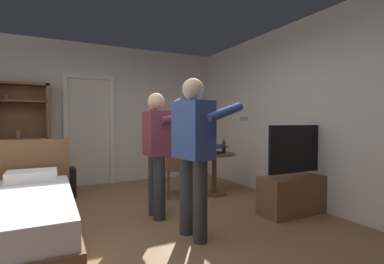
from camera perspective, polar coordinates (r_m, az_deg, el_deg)
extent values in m
plane|color=olive|center=(3.38, -9.96, -19.31)|extent=(6.15, 6.15, 0.00)
cube|color=silver|center=(5.95, -17.94, 3.31)|extent=(5.09, 0.12, 2.74)
cube|color=silver|center=(4.53, 21.69, 3.67)|extent=(0.12, 5.83, 2.74)
cube|color=white|center=(5.81, -23.95, -0.12)|extent=(0.08, 0.08, 2.05)
cube|color=white|center=(5.91, -15.69, 0.02)|extent=(0.08, 0.08, 2.05)
cube|color=white|center=(5.90, -19.92, 10.34)|extent=(0.93, 0.08, 0.08)
cube|color=brown|center=(3.96, -33.68, -8.77)|extent=(1.41, 0.08, 1.02)
cube|color=white|center=(3.66, -29.37, -7.66)|extent=(0.50, 0.34, 0.12)
cube|color=brown|center=(5.62, -26.74, -1.05)|extent=(0.06, 0.32, 1.89)
cube|color=brown|center=(5.67, -31.33, 8.25)|extent=(0.93, 0.32, 0.04)
cube|color=brown|center=(5.79, -31.03, -1.04)|extent=(0.93, 0.02, 1.89)
cube|color=brown|center=(5.71, -31.03, -7.44)|extent=(0.87, 0.32, 0.03)
cylinder|color=#736D56|center=(5.69, -29.03, -6.87)|extent=(0.05, 0.05, 0.08)
cube|color=brown|center=(5.64, -31.15, -1.12)|extent=(0.87, 0.32, 0.03)
cylinder|color=#B07168|center=(5.64, -31.46, -0.35)|extent=(0.07, 0.07, 0.12)
cube|color=brown|center=(5.65, -31.28, 5.27)|extent=(0.87, 0.32, 0.03)
cylinder|color=#A94870|center=(5.67, -33.11, 5.84)|extent=(0.06, 0.06, 0.09)
cube|color=brown|center=(4.22, 20.64, -11.47)|extent=(1.16, 0.40, 0.50)
cube|color=black|center=(4.10, 20.96, -3.10)|extent=(1.09, 0.05, 0.63)
cube|color=teal|center=(4.12, 20.66, -3.07)|extent=(1.03, 0.01, 0.57)
cylinder|color=brown|center=(4.89, 4.46, -8.47)|extent=(0.08, 0.08, 0.67)
cylinder|color=brown|center=(4.96, 4.45, -12.10)|extent=(0.42, 0.42, 0.03)
cylinder|color=brown|center=(4.84, 4.47, -4.39)|extent=(0.71, 0.71, 0.03)
cube|color=black|center=(4.82, 4.17, -4.09)|extent=(0.38, 0.33, 0.02)
cube|color=black|center=(4.74, 5.33, -2.84)|extent=(0.37, 0.31, 0.05)
cube|color=navy|center=(4.74, 5.27, -2.84)|extent=(0.33, 0.27, 0.03)
cylinder|color=#293630|center=(4.84, 6.39, -3.12)|extent=(0.06, 0.06, 0.19)
cylinder|color=#293630|center=(4.83, 6.40, -1.75)|extent=(0.03, 0.03, 0.05)
cylinder|color=brown|center=(4.95, -1.67, -9.62)|extent=(0.04, 0.04, 0.45)
cylinder|color=brown|center=(4.88, -5.58, -9.82)|extent=(0.04, 0.04, 0.45)
cylinder|color=brown|center=(4.63, -0.55, -10.45)|extent=(0.04, 0.04, 0.45)
cylinder|color=brown|center=(4.55, -4.74, -10.68)|extent=(0.04, 0.04, 0.45)
cube|color=brown|center=(4.71, -3.14, -7.22)|extent=(0.49, 0.49, 0.04)
cube|color=brown|center=(4.51, -2.64, -4.17)|extent=(0.42, 0.11, 0.50)
cylinder|color=#333338|center=(3.20, -1.13, -12.58)|extent=(0.15, 0.15, 0.85)
cylinder|color=#333338|center=(2.99, 1.64, -13.63)|extent=(0.15, 0.15, 0.85)
cube|color=#334C8C|center=(2.98, 0.20, 0.41)|extent=(0.32, 0.49, 0.60)
sphere|color=#D8AD8C|center=(3.00, 0.21, 8.55)|extent=(0.23, 0.23, 0.23)
cylinder|color=#334C8C|center=(3.25, -1.02, 2.47)|extent=(0.34, 0.13, 0.48)
cylinder|color=#334C8C|center=(2.91, 6.60, 3.95)|extent=(0.45, 0.15, 0.21)
cube|color=white|center=(3.04, 10.02, 2.61)|extent=(0.12, 0.05, 0.04)
cylinder|color=#333338|center=(3.86, -7.61, -10.36)|extent=(0.15, 0.15, 0.80)
cylinder|color=#333338|center=(3.65, -6.55, -11.08)|extent=(0.15, 0.15, 0.80)
cube|color=brown|center=(3.67, -7.14, -0.23)|extent=(0.27, 0.41, 0.57)
sphere|color=#D8AD8C|center=(3.67, -7.17, 6.06)|extent=(0.22, 0.22, 0.22)
cylinder|color=brown|center=(3.91, -6.90, 1.39)|extent=(0.32, 0.10, 0.46)
cylinder|color=brown|center=(3.53, -2.44, 2.92)|extent=(0.48, 0.10, 0.16)
cube|color=white|center=(3.60, 1.14, 2.36)|extent=(0.12, 0.04, 0.04)
cube|color=black|center=(5.12, -25.76, -9.30)|extent=(0.62, 0.35, 0.48)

